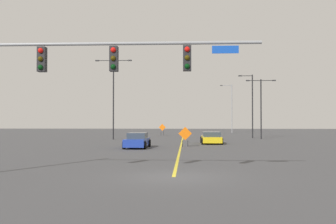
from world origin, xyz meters
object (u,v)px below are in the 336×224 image
Objects in this scene: street_lamp_mid_left at (113,92)px; construction_sign_left_lane at (185,134)px; street_lamp_far_left at (231,106)px; street_lamp_far_right at (261,103)px; car_blue_near at (137,141)px; traffic_signal_assembly at (77,66)px; construction_sign_median_near at (162,128)px; street_lamp_mid_right at (251,103)px; car_yellow_mid at (211,138)px.

construction_sign_left_lane is at bearing -55.57° from street_lamp_mid_left.
street_lamp_mid_left is at bearing -123.88° from street_lamp_far_left.
car_blue_near is at bearing -129.42° from street_lamp_far_right.
construction_sign_left_lane is 0.39× the size of car_blue_near.
street_lamp_far_right is 18.34m from construction_sign_left_lane.
traffic_signal_assembly reaches higher than construction_sign_median_near.
construction_sign_median_near is at bearing 67.76° from street_lamp_mid_left.
street_lamp_mid_left reaches higher than car_blue_near.
street_lamp_far_left is at bearing 47.07° from construction_sign_median_near.
street_lamp_mid_left is 14.74m from construction_sign_median_near.
street_lamp_far_left reaches higher than construction_sign_left_lane.
construction_sign_median_near is 27.50m from car_blue_near.
street_lamp_mid_right is at bearing 55.92° from car_blue_near.
car_yellow_mid is (2.62, 4.88, -0.51)m from construction_sign_left_lane.
street_lamp_far_right is 0.83× the size of street_lamp_far_left.
street_lamp_mid_left is at bearing 124.43° from construction_sign_left_lane.
street_lamp_far_left is 5.15× the size of construction_sign_left_lane.
construction_sign_median_near is at bearing 89.11° from car_blue_near.
street_lamp_far_right is at bearing 50.58° from car_blue_near.
construction_sign_left_lane is 0.39× the size of car_yellow_mid.
traffic_signal_assembly is 6.71× the size of construction_sign_median_near.
street_lamp_mid_right reaches higher than car_blue_near.
street_lamp_mid_right is (0.27, -21.54, -0.37)m from street_lamp_far_left.
construction_sign_median_near is at bearing 98.07° from construction_sign_left_lane.
street_lamp_far_left is at bearing 92.59° from street_lamp_far_right.
street_lamp_mid_right is 18.38m from street_lamp_mid_left.
street_lamp_far_right is at bearing 57.74° from construction_sign_left_lane.
construction_sign_median_near is at bearing -132.93° from street_lamp_far_left.
street_lamp_far_right is at bearing -71.24° from street_lamp_mid_right.
street_lamp_mid_left is 2.18× the size of car_blue_near.
street_lamp_mid_left is at bearing -173.44° from street_lamp_far_right.
traffic_signal_assembly is 59.24m from street_lamp_far_left.
street_lamp_far_right is at bearing 67.39° from traffic_signal_assembly.
street_lamp_far_left reaches higher than street_lamp_mid_right.
street_lamp_far_left is 0.92× the size of street_lamp_mid_left.
car_yellow_mid is (6.74, 6.35, -0.02)m from car_blue_near.
construction_sign_median_near is at bearing 106.62° from car_yellow_mid.
street_lamp_far_left reaches higher than car_blue_near.
construction_sign_median_near reaches higher than car_yellow_mid.
car_yellow_mid is at bearing -99.78° from street_lamp_far_left.
construction_sign_median_near is 22.07m from car_yellow_mid.
street_lamp_far_right is 0.90× the size of street_lamp_mid_right.
street_lamp_mid_left reaches higher than street_lamp_far_left.
street_lamp_mid_right reaches higher than construction_sign_median_near.
street_lamp_mid_left is at bearing -165.71° from street_lamp_mid_right.
car_blue_near is at bearing -71.54° from street_lamp_mid_left.
street_lamp_mid_left is at bearing -112.24° from construction_sign_median_near.
construction_sign_median_near reaches higher than construction_sign_left_lane.
car_blue_near is 9.26m from car_yellow_mid.
street_lamp_far_right reaches higher than construction_sign_left_lane.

